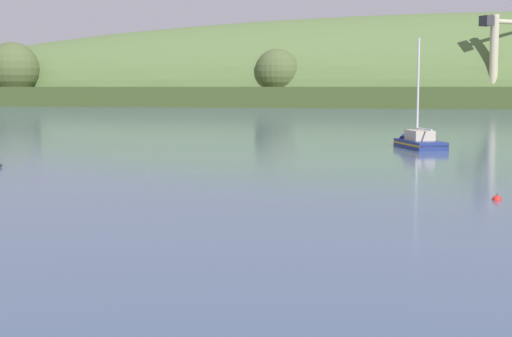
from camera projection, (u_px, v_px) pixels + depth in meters
name	position (u px, v px, depth m)	size (l,w,h in m)	color
far_shoreline_hill	(485.00, 104.00, 220.91)	(526.83, 111.08, 52.96)	#3C4E24
dockside_crane	(495.00, 61.00, 192.84)	(14.34, 13.23, 23.22)	#4C4C51
sailboat_near_mooring	(416.00, 144.00, 66.61)	(5.27, 7.45, 10.50)	navy
mooring_buoy_off_fishing_boat	(497.00, 200.00, 35.60)	(0.45, 0.45, 0.53)	red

